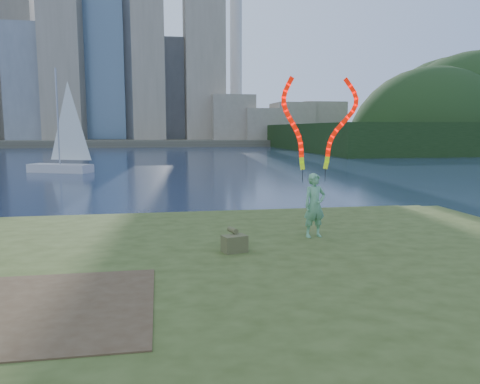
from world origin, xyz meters
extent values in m
plane|color=#19253F|center=(0.00, 0.00, 0.00)|extent=(320.00, 320.00, 0.00)
cube|color=#374619|center=(0.00, -2.50, 0.15)|extent=(20.00, 18.00, 0.30)
cube|color=#374619|center=(0.00, -2.20, 0.40)|extent=(17.00, 15.00, 0.30)
cube|color=#374619|center=(0.00, -2.00, 0.65)|extent=(14.00, 12.00, 0.30)
cube|color=#47331E|center=(-2.20, -3.20, 0.81)|extent=(3.20, 3.00, 0.02)
cube|color=#4D4838|center=(0.00, 95.00, 0.60)|extent=(320.00, 40.00, 1.20)
cylinder|color=silver|center=(18.00, 102.00, 30.20)|extent=(2.80, 2.80, 58.00)
imported|color=#137E2F|center=(2.92, 0.25, 1.51)|extent=(0.57, 0.43, 1.43)
cylinder|color=black|center=(2.64, 0.29, 2.18)|extent=(0.02, 0.02, 0.30)
cylinder|color=black|center=(3.20, 0.40, 2.18)|extent=(0.02, 0.02, 0.30)
cube|color=#484524|center=(0.95, -0.73, 0.97)|extent=(0.53, 0.43, 0.33)
cylinder|color=#484524|center=(0.95, -0.51, 1.19)|extent=(0.19, 0.33, 0.11)
cube|color=beige|center=(-7.74, 27.02, 0.29)|extent=(4.97, 3.39, 0.67)
cylinder|color=gray|center=(-7.74, 27.02, 4.01)|extent=(0.13, 0.13, 7.26)
camera|label=1|loc=(-0.48, -9.58, 3.20)|focal=35.00mm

